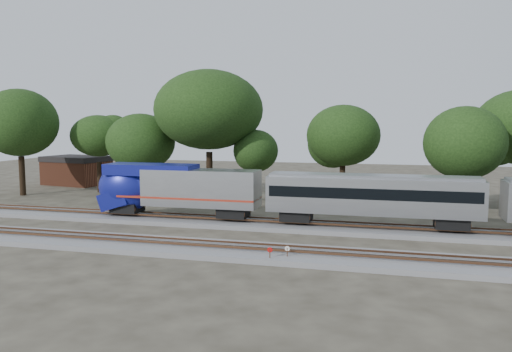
# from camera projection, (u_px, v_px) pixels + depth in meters

# --- Properties ---
(ground) EXTENTS (160.00, 160.00, 0.00)m
(ground) POSITION_uv_depth(u_px,v_px,m) (225.00, 240.00, 41.30)
(ground) COLOR #383328
(ground) RESTS_ON ground
(track_far) EXTENTS (160.00, 5.00, 0.73)m
(track_far) POSITION_uv_depth(u_px,v_px,m) (245.00, 223.00, 47.06)
(track_far) COLOR slate
(track_far) RESTS_ON ground
(track_near) EXTENTS (160.00, 5.00, 0.73)m
(track_near) POSITION_uv_depth(u_px,v_px,m) (208.00, 249.00, 37.43)
(track_near) COLOR slate
(track_near) RESTS_ON ground
(switch_stand_red) EXTENTS (0.36, 0.07, 1.14)m
(switch_stand_red) POSITION_uv_depth(u_px,v_px,m) (270.00, 253.00, 34.23)
(switch_stand_red) COLOR #512D19
(switch_stand_red) RESTS_ON ground
(switch_stand_white) EXTENTS (0.36, 0.07, 1.12)m
(switch_stand_white) POSITION_uv_depth(u_px,v_px,m) (287.00, 252.00, 34.66)
(switch_stand_white) COLOR #512D19
(switch_stand_white) RESTS_ON ground
(switch_lever) EXTENTS (0.52, 0.34, 0.30)m
(switch_lever) POSITION_uv_depth(u_px,v_px,m) (276.00, 263.00, 34.02)
(switch_lever) COLOR #512D19
(switch_lever) RESTS_ON ground
(brick_building) EXTENTS (10.18, 7.96, 4.42)m
(brick_building) POSITION_uv_depth(u_px,v_px,m) (77.00, 170.00, 77.94)
(brick_building) COLOR brown
(brick_building) RESTS_ON ground
(tree_0) EXTENTS (9.78, 9.78, 13.79)m
(tree_0) POSITION_uv_depth(u_px,v_px,m) (20.00, 123.00, 65.37)
(tree_0) COLOR black
(tree_0) RESTS_ON ground
(tree_1) EXTENTS (7.94, 7.94, 11.19)m
(tree_1) POSITION_uv_depth(u_px,v_px,m) (98.00, 136.00, 68.68)
(tree_1) COLOR black
(tree_1) RESTS_ON ground
(tree_2) EXTENTS (7.26, 7.26, 10.24)m
(tree_2) POSITION_uv_depth(u_px,v_px,m) (141.00, 142.00, 64.06)
(tree_2) COLOR black
(tree_2) RESTS_ON ground
(tree_3) EXTENTS (11.37, 11.37, 16.04)m
(tree_3) POSITION_uv_depth(u_px,v_px,m) (209.00, 110.00, 60.89)
(tree_3) COLOR black
(tree_3) RESTS_ON ground
(tree_4) EXTENTS (6.28, 6.28, 8.85)m
(tree_4) POSITION_uv_depth(u_px,v_px,m) (256.00, 151.00, 61.19)
(tree_4) COLOR black
(tree_4) RESTS_ON ground
(tree_5) EXTENTS (8.19, 8.19, 11.54)m
(tree_5) POSITION_uv_depth(u_px,v_px,m) (343.00, 136.00, 61.55)
(tree_5) COLOR black
(tree_5) RESTS_ON ground
(tree_6) EXTENTS (7.68, 7.68, 10.83)m
(tree_6) POSITION_uv_depth(u_px,v_px,m) (464.00, 143.00, 51.44)
(tree_6) COLOR black
(tree_6) RESTS_ON ground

